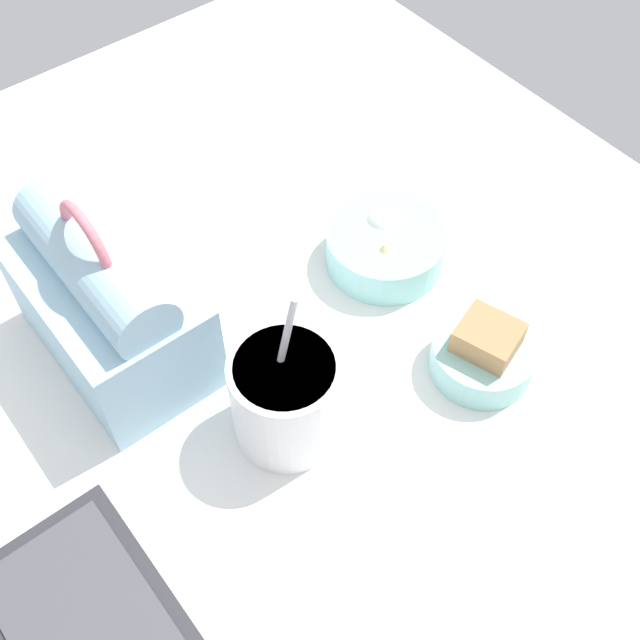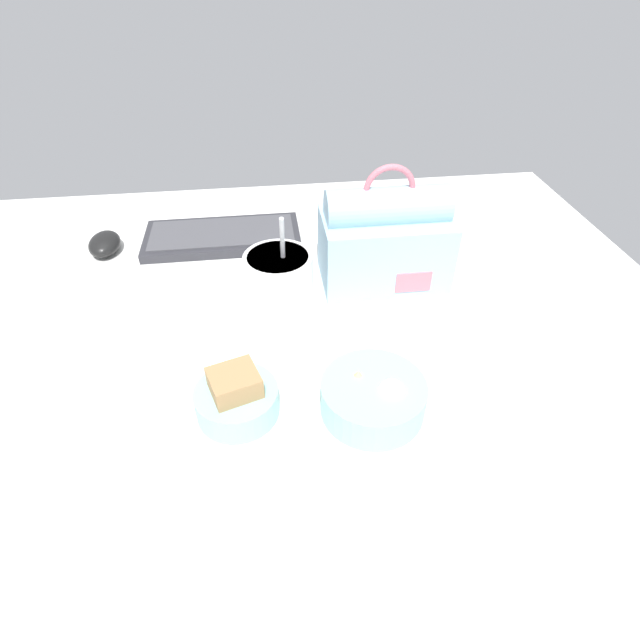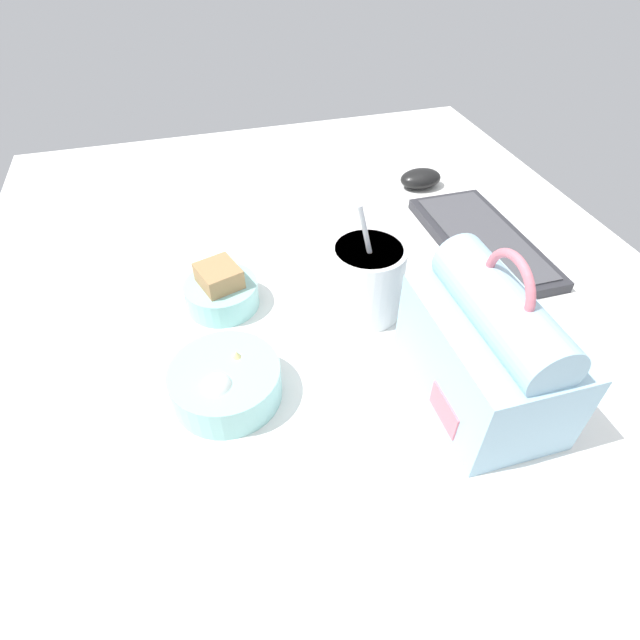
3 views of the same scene
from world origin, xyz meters
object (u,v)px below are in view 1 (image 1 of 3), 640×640
lunch_bag (108,303)px  soup_cup (286,397)px  bento_bowl_sandwich (483,353)px  bento_bowl_snacks (385,246)px

lunch_bag → soup_cup: 20.62cm
bento_bowl_sandwich → bento_bowl_snacks: bento_bowl_sandwich is taller
bento_bowl_sandwich → bento_bowl_snacks: bearing=-6.0°
soup_cup → bento_bowl_sandwich: soup_cup is taller
lunch_bag → bento_bowl_snacks: lunch_bag is taller
bento_bowl_sandwich → soup_cup: bearing=71.0°
lunch_bag → bento_bowl_sandwich: bearing=-132.1°
lunch_bag → bento_bowl_sandwich: 38.84cm
soup_cup → bento_bowl_sandwich: (-7.00, -20.35, -3.18)cm
soup_cup → bento_bowl_snacks: size_ratio=1.35×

